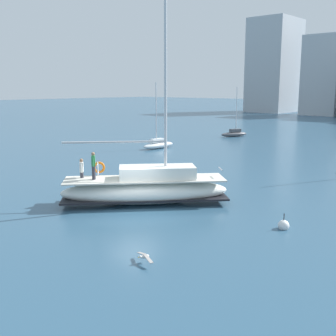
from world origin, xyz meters
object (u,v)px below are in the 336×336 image
Objects in this scene: main_sailboat at (146,188)px; moored_sloop_near at (234,133)px; seagull at (144,256)px; mooring_buoy at (284,226)px; moored_catamaran at (158,144)px.

main_sailboat is 35.06m from moored_sloop_near.
mooring_buoy is at bearing 73.51° from seagull.
moored_sloop_near is (-14.66, 31.85, -0.43)m from main_sailboat.
seagull is at bearing -61.54° from moored_sloop_near.
seagull is 7.51m from mooring_buoy.
mooring_buoy is at bearing -34.43° from moored_catamaran.
moored_catamaran reaches higher than seagull.
moored_catamaran is at bearing 132.08° from seagull.
main_sailboat is 22.22m from moored_catamaran.
main_sailboat is 8.13m from mooring_buoy.
mooring_buoy is at bearing -53.54° from moored_sloop_near.
main_sailboat is at bearing 134.20° from seagull.
seagull is (20.53, -22.74, -0.24)m from moored_catamaran.
moored_sloop_near is at bearing 114.73° from main_sailboat.
moored_catamaran is (0.01, -15.15, 0.03)m from moored_sloop_near.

